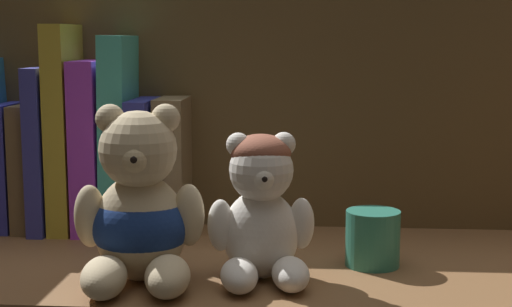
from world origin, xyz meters
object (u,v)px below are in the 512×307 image
Objects in this scene: book_3 at (31,166)px; teddy_bear_larger at (139,213)px; book_4 at (48,148)px; teddy_bear_smaller at (261,211)px; book_5 at (68,128)px; book_6 at (95,145)px; book_8 at (147,164)px; pillar_candle at (373,238)px; book_7 at (122,134)px; book_9 at (174,164)px; book_2 at (12,165)px.

teddy_bear_larger is at bearing -48.16° from book_3.
book_4 is 1.38× the size of teddy_bear_smaller.
book_5 is (4.88, 0.00, 4.70)cm from book_3.
book_3 is 0.62× the size of book_5.
book_8 is (6.42, 0.00, -2.23)cm from book_6.
book_6 is 28.60cm from teddy_bear_smaller.
book_5 is 24.73cm from teddy_bear_larger.
pillar_candle is (22.45, 7.00, -3.82)cm from teddy_bear_larger.
book_6 is at bearing 0.00° from book_4.
book_4 reaches higher than book_3.
book_5 is 6.54cm from book_7.
book_5 reaches higher than pillar_candle.
book_9 is at bearing 149.97° from pillar_candle.
teddy_bear_larger is at bearing -172.18° from teddy_bear_smaller.
book_5 reaches higher than teddy_bear_larger.
book_7 is at bearing 180.00° from book_9.
pillar_candle is at bearing -19.00° from book_4.
book_5 is at bearing 180.00° from book_9.
book_4 is 0.80× the size of book_5.
pillar_candle is at bearing -22.06° from book_6.
book_5 reaches higher than book_3.
book_3 is 0.74× the size of book_6.
book_5 is at bearing 123.16° from teddy_bear_larger.
book_6 is 1.28× the size of book_8.
teddy_bear_smaller is (11.75, -18.59, -1.29)cm from book_9.
book_8 is at bearing 128.97° from teddy_bear_smaller.
book_2 is 2.67× the size of pillar_candle.
book_7 is (3.35, 0.00, 1.44)cm from book_6.
book_5 is 39.13cm from pillar_candle.
teddy_bear_larger reaches higher than book_3.
book_7 is 1.46× the size of book_8.
book_3 reaches higher than teddy_bear_smaller.
teddy_bear_smaller is (31.76, -18.59, -0.89)cm from book_2.
book_7 is at bearing 0.00° from book_4.
book_5 is 1.20× the size of book_6.
book_6 is 9.94cm from book_9.
book_5 is 10.50cm from book_8.
book_7 reaches higher than teddy_bear_larger.
book_9 is (3.28, 0.00, 0.05)cm from book_8.
pillar_candle is (40.50, -13.16, -4.74)cm from book_3.
pillar_candle is (11.01, 5.43, -3.89)cm from teddy_bear_smaller.
book_7 reaches higher than book_4.
pillar_candle is (26.05, -13.16, -5.13)cm from book_8.
book_2 is 1.07× the size of teddy_bear_smaller.
book_6 is at bearing 180.00° from book_7.
book_6 reaches higher than book_8.
book_6 is 1.20× the size of teddy_bear_larger.
book_4 is 3.43× the size of pillar_candle.
teddy_bear_larger reaches higher than book_9.
teddy_bear_smaller is at bearing -45.76° from book_7.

